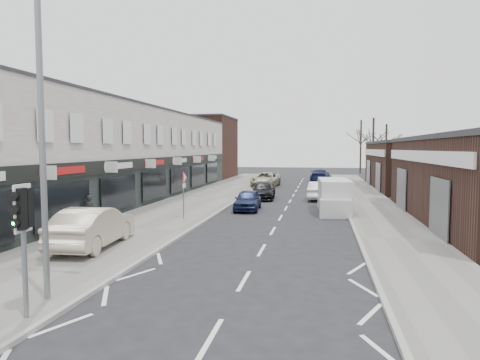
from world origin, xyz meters
The scene contains 21 objects.
ground centered at (0.00, 0.00, 0.00)m, with size 160.00×160.00×0.00m, color black.
pavement_left centered at (-6.75, 22.00, 0.06)m, with size 5.50×64.00×0.12m, color slate.
pavement_right centered at (5.75, 22.00, 0.06)m, with size 3.50×64.00×0.12m, color slate.
shop_terrace_left centered at (-13.50, 19.50, 3.55)m, with size 8.00×41.00×7.10m, color silver.
brick_block_far centered at (-13.50, 45.00, 4.00)m, with size 8.00×10.00×8.00m, color #40241B.
right_unit_far centered at (12.50, 34.00, 2.25)m, with size 10.00×16.00×4.50m, color #382119.
tree_far_a centered at (9.00, 48.00, 0.00)m, with size 3.60×3.60×8.00m, color #382D26, non-canonical shape.
tree_far_b centered at (11.50, 54.00, 0.00)m, with size 3.60×3.60×7.50m, color #382D26, non-canonical shape.
tree_far_c centered at (8.50, 60.00, 0.00)m, with size 3.60×3.60×8.50m, color #382D26, non-canonical shape.
traffic_light centered at (-4.40, -2.02, 2.41)m, with size 0.28×0.60×3.10m.
street_lamp centered at (-4.53, -0.80, 4.62)m, with size 2.23×0.22×8.00m.
warning_sign centered at (-5.16, 12.00, 2.20)m, with size 0.12×0.80×2.70m.
white_van centered at (3.13, 16.99, 0.97)m, with size 2.11×5.36×2.05m.
sedan_on_pavement centered at (-6.59, 4.83, 0.92)m, with size 1.69×4.86×1.60m, color #BEB198.
pedestrian centered at (-9.20, 9.08, 0.90)m, with size 0.57×0.37×1.56m, color black.
parked_car_left_a centered at (-2.39, 16.72, 0.66)m, with size 1.56×3.88×1.32m, color #131C3D.
parked_car_left_b centered at (-2.20, 22.98, 0.64)m, with size 1.81×4.44×1.29m, color black.
parked_car_left_c centered at (-3.40, 33.97, 0.75)m, with size 2.49×5.39×1.50m, color #A5A084.
parked_car_right_a centered at (2.20, 23.35, 0.71)m, with size 1.50×4.30×1.42m, color white.
parked_car_right_b centered at (3.50, 25.81, 0.78)m, with size 1.85×4.60×1.57m, color black.
parked_car_right_c centered at (2.20, 42.05, 0.74)m, with size 2.09×5.13×1.49m, color #141B3F.
Camera 1 is at (2.25, -10.54, 4.03)m, focal length 32.00 mm.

